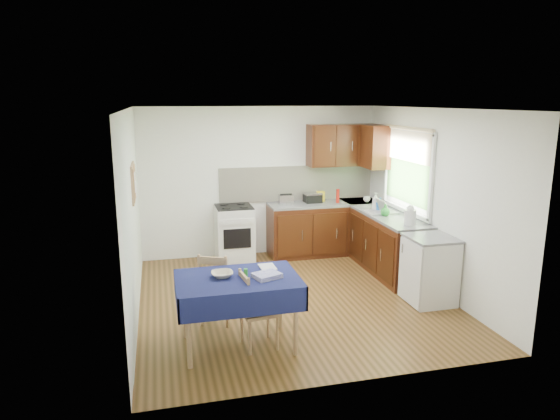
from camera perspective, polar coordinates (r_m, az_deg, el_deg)
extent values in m
plane|color=#463012|center=(6.81, 1.44, -10.01)|extent=(4.20, 4.20, 0.00)
cube|color=silver|center=(6.29, 1.56, 11.52)|extent=(4.00, 4.20, 0.02)
cube|color=white|center=(8.44, -2.30, 3.26)|extent=(4.00, 0.02, 2.50)
cube|color=white|center=(4.51, 8.63, -5.19)|extent=(4.00, 0.02, 2.50)
cube|color=white|center=(6.22, -16.57, -0.64)|extent=(0.02, 4.20, 2.50)
cube|color=white|center=(7.22, 16.99, 1.12)|extent=(0.02, 4.20, 2.50)
cube|color=black|center=(8.60, 5.03, -2.19)|extent=(1.90, 0.60, 0.86)
cube|color=black|center=(7.82, 12.29, -3.94)|extent=(0.60, 1.70, 0.86)
cube|color=slate|center=(8.50, 5.09, 0.75)|extent=(1.90, 0.60, 0.04)
cube|color=slate|center=(7.71, 12.45, -0.73)|extent=(0.60, 1.70, 0.04)
cube|color=slate|center=(8.73, 9.13, 0.95)|extent=(0.60, 0.60, 0.04)
cube|color=#F1E6CC|center=(8.59, 1.98, 3.09)|extent=(2.70, 0.02, 0.60)
cube|color=black|center=(8.59, 7.17, 7.37)|extent=(1.20, 0.35, 0.70)
cube|color=black|center=(8.37, 10.96, 7.11)|extent=(0.35, 0.50, 0.70)
cube|color=silver|center=(8.24, -5.24, -2.71)|extent=(0.60, 0.60, 0.90)
cube|color=black|center=(8.13, -5.30, 0.38)|extent=(0.58, 0.58, 0.02)
cube|color=black|center=(7.95, -4.90, -3.28)|extent=(0.44, 0.01, 0.32)
cube|color=#335A25|center=(7.77, 14.39, 3.93)|extent=(0.01, 1.40, 0.85)
cube|color=silver|center=(7.69, 14.56, 8.72)|extent=(0.04, 1.48, 0.06)
cube|color=silver|center=(7.86, 14.08, -0.04)|extent=(0.04, 1.48, 0.06)
cube|color=#CEB88F|center=(7.70, 14.37, 7.09)|extent=(0.02, 1.36, 0.44)
cube|color=silver|center=(6.82, 16.73, -6.70)|extent=(0.55, 0.58, 0.85)
cube|color=slate|center=(6.69, 16.97, -3.10)|extent=(0.58, 0.60, 0.03)
cube|color=#A38051|center=(6.45, -16.43, 3.00)|extent=(0.02, 0.62, 0.47)
cube|color=#9D7642|center=(6.45, -16.30, 3.01)|extent=(0.01, 0.56, 0.41)
cube|color=white|center=(6.36, -16.25, 3.07)|extent=(0.00, 0.18, 0.24)
cube|color=white|center=(6.58, -16.12, 2.32)|extent=(0.00, 0.15, 0.20)
cube|color=#0F113F|center=(5.31, -4.87, -7.87)|extent=(1.25, 0.83, 0.03)
cube|color=#0F113F|center=(4.96, -4.05, -10.79)|extent=(1.29, 0.02, 0.26)
cube|color=#0F113F|center=(5.74, -5.53, -7.49)|extent=(1.29, 0.02, 0.26)
cube|color=#0F113F|center=(5.30, -11.73, -9.48)|extent=(0.02, 0.87, 0.26)
cube|color=#0F113F|center=(5.48, 1.79, -8.46)|extent=(0.02, 0.87, 0.26)
cylinder|color=#A38051|center=(5.10, -10.39, -13.68)|extent=(0.05, 0.05, 0.75)
cylinder|color=#A38051|center=(5.26, 1.82, -12.62)|extent=(0.05, 0.05, 0.75)
cylinder|color=#A38051|center=(5.72, -10.84, -10.74)|extent=(0.05, 0.05, 0.75)
cylinder|color=#A38051|center=(5.86, 0.01, -9.90)|extent=(0.05, 0.05, 0.75)
cube|color=#A38051|center=(6.04, -7.15, -8.87)|extent=(0.51, 0.51, 0.04)
cube|color=#A38051|center=(5.78, -7.73, -6.47)|extent=(0.33, 0.17, 0.28)
cylinder|color=#A38051|center=(6.22, -5.25, -10.26)|extent=(0.03, 0.03, 0.42)
cylinder|color=#A38051|center=(6.30, -8.04, -10.00)|extent=(0.03, 0.03, 0.42)
cylinder|color=#A38051|center=(5.94, -6.08, -11.41)|extent=(0.03, 0.03, 0.42)
cylinder|color=#A38051|center=(6.03, -9.00, -11.11)|extent=(0.03, 0.03, 0.42)
cube|color=#A38051|center=(5.43, -2.40, -11.48)|extent=(0.42, 0.42, 0.04)
cube|color=#A38051|center=(5.26, -4.12, -8.59)|extent=(0.07, 0.34, 0.27)
cylinder|color=#A38051|center=(5.43, -0.28, -13.81)|extent=(0.03, 0.03, 0.40)
cylinder|color=#A38051|center=(5.69, -1.38, -12.53)|extent=(0.03, 0.03, 0.40)
cylinder|color=#A38051|center=(5.34, -3.45, -14.31)|extent=(0.03, 0.03, 0.40)
cylinder|color=#A38051|center=(5.60, -4.40, -12.97)|extent=(0.03, 0.03, 0.40)
cube|color=#BBBBC0|center=(8.27, 0.67, 1.19)|extent=(0.24, 0.15, 0.16)
cube|color=black|center=(8.25, 0.68, 1.82)|extent=(0.20, 0.02, 0.02)
cube|color=black|center=(8.47, 3.75, 1.33)|extent=(0.28, 0.24, 0.13)
cube|color=#BBBBC0|center=(8.46, 3.75, 1.88)|extent=(0.28, 0.24, 0.03)
cylinder|color=red|center=(8.46, 6.62, 1.61)|extent=(0.05, 0.05, 0.24)
cube|color=yellow|center=(8.56, 4.65, 1.57)|extent=(0.15, 0.13, 0.17)
cube|color=#949599|center=(7.85, 11.43, -0.22)|extent=(0.45, 0.35, 0.02)
cylinder|color=silver|center=(7.83, 11.46, 0.48)|extent=(0.06, 0.22, 0.21)
cylinder|color=silver|center=(7.18, 14.64, -0.82)|extent=(0.17, 0.17, 0.21)
sphere|color=silver|center=(7.15, 14.69, 0.15)|extent=(0.10, 0.10, 0.10)
imported|color=white|center=(8.62, 9.89, 1.22)|extent=(0.15, 0.15, 0.09)
imported|color=silver|center=(7.96, 10.85, 0.93)|extent=(0.13, 0.13, 0.28)
imported|color=blue|center=(7.94, 11.34, 0.63)|extent=(0.13, 0.13, 0.21)
imported|color=#268B2F|center=(7.62, 11.94, -0.01)|extent=(0.16, 0.16, 0.18)
imported|color=beige|center=(5.33, -6.62, -7.32)|extent=(0.23, 0.23, 0.06)
imported|color=white|center=(5.55, -2.31, -6.63)|extent=(0.18, 0.24, 0.02)
cylinder|color=green|center=(5.31, -3.93, -7.17)|extent=(0.04, 0.04, 0.09)
cube|color=#292996|center=(5.28, -1.50, -7.49)|extent=(0.33, 0.29, 0.05)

